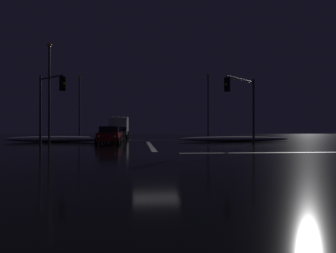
{
  "coord_description": "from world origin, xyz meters",
  "views": [
    {
      "loc": [
        -0.99,
        -17.96,
        1.4
      ],
      "look_at": [
        1.77,
        11.96,
        1.56
      ],
      "focal_mm": 34.74,
      "sensor_mm": 36.0,
      "label": 1
    }
  ],
  "objects_px": {
    "traffic_signal_ne": "(242,97)",
    "streetlamp_left_near": "(49,85)",
    "sedan_red": "(109,135)",
    "sedan_gray": "(120,133)",
    "traffic_signal_nw": "(50,97)",
    "sedan_black": "(114,134)",
    "box_truck": "(120,126)",
    "streetlamp_right_far": "(208,101)",
    "streetlamp_left_far": "(79,102)"
  },
  "relations": [
    {
      "from": "traffic_signal_ne",
      "to": "streetlamp_left_near",
      "type": "height_order",
      "value": "streetlamp_left_near"
    },
    {
      "from": "sedan_red",
      "to": "sedan_gray",
      "type": "height_order",
      "value": "same"
    },
    {
      "from": "sedan_gray",
      "to": "traffic_signal_nw",
      "type": "relative_size",
      "value": 0.77
    },
    {
      "from": "sedan_black",
      "to": "sedan_red",
      "type": "bearing_deg",
      "value": -89.26
    },
    {
      "from": "sedan_black",
      "to": "box_truck",
      "type": "bearing_deg",
      "value": 90.53
    },
    {
      "from": "streetlamp_right_far",
      "to": "sedan_red",
      "type": "bearing_deg",
      "value": -124.19
    },
    {
      "from": "sedan_black",
      "to": "traffic_signal_ne",
      "type": "xyz_separation_m",
      "value": [
        10.93,
        -9.85,
        3.08
      ]
    },
    {
      "from": "sedan_black",
      "to": "streetlamp_left_near",
      "type": "bearing_deg",
      "value": -151.25
    },
    {
      "from": "sedan_red",
      "to": "streetlamp_left_near",
      "type": "bearing_deg",
      "value": 152.36
    },
    {
      "from": "streetlamp_left_near",
      "to": "traffic_signal_ne",
      "type": "bearing_deg",
      "value": -21.57
    },
    {
      "from": "streetlamp_right_far",
      "to": "traffic_signal_ne",
      "type": "bearing_deg",
      "value": -95.39
    },
    {
      "from": "box_truck",
      "to": "traffic_signal_nw",
      "type": "height_order",
      "value": "traffic_signal_nw"
    },
    {
      "from": "sedan_red",
      "to": "sedan_gray",
      "type": "bearing_deg",
      "value": 88.75
    },
    {
      "from": "sedan_black",
      "to": "box_truck",
      "type": "relative_size",
      "value": 0.52
    },
    {
      "from": "streetlamp_left_near",
      "to": "streetlamp_left_far",
      "type": "bearing_deg",
      "value": 90.0
    },
    {
      "from": "streetlamp_right_far",
      "to": "traffic_signal_nw",
      "type": "bearing_deg",
      "value": -127.81
    },
    {
      "from": "sedan_black",
      "to": "streetlamp_left_far",
      "type": "bearing_deg",
      "value": 114.64
    },
    {
      "from": "streetlamp_left_far",
      "to": "sedan_gray",
      "type": "bearing_deg",
      "value": -48.85
    },
    {
      "from": "traffic_signal_ne",
      "to": "streetlamp_left_near",
      "type": "relative_size",
      "value": 0.58
    },
    {
      "from": "sedan_black",
      "to": "streetlamp_left_far",
      "type": "relative_size",
      "value": 0.48
    },
    {
      "from": "traffic_signal_ne",
      "to": "traffic_signal_nw",
      "type": "bearing_deg",
      "value": 178.34
    },
    {
      "from": "sedan_red",
      "to": "sedan_black",
      "type": "xyz_separation_m",
      "value": [
        -0.08,
        6.33,
        0.0
      ]
    },
    {
      "from": "traffic_signal_ne",
      "to": "streetlamp_left_near",
      "type": "bearing_deg",
      "value": 158.43
    },
    {
      "from": "sedan_gray",
      "to": "streetlamp_left_near",
      "type": "height_order",
      "value": "streetlamp_left_near"
    },
    {
      "from": "sedan_gray",
      "to": "traffic_signal_ne",
      "type": "height_order",
      "value": "traffic_signal_ne"
    },
    {
      "from": "sedan_gray",
      "to": "streetlamp_right_far",
      "type": "bearing_deg",
      "value": 29.17
    },
    {
      "from": "sedan_red",
      "to": "streetlamp_right_far",
      "type": "relative_size",
      "value": 0.45
    },
    {
      "from": "sedan_red",
      "to": "traffic_signal_nw",
      "type": "height_order",
      "value": "traffic_signal_nw"
    },
    {
      "from": "box_truck",
      "to": "streetlamp_right_far",
      "type": "xyz_separation_m",
      "value": [
        13.19,
        -0.45,
        3.85
      ]
    },
    {
      "from": "box_truck",
      "to": "streetlamp_left_near",
      "type": "relative_size",
      "value": 0.86
    },
    {
      "from": "box_truck",
      "to": "streetlamp_right_far",
      "type": "height_order",
      "value": "streetlamp_right_far"
    },
    {
      "from": "sedan_gray",
      "to": "sedan_red",
      "type": "bearing_deg",
      "value": -91.25
    },
    {
      "from": "sedan_red",
      "to": "traffic_signal_ne",
      "type": "bearing_deg",
      "value": -18.0
    },
    {
      "from": "box_truck",
      "to": "streetlamp_left_far",
      "type": "distance_m",
      "value": 6.74
    },
    {
      "from": "sedan_red",
      "to": "sedan_black",
      "type": "bearing_deg",
      "value": 90.74
    },
    {
      "from": "sedan_red",
      "to": "streetlamp_left_near",
      "type": "distance_m",
      "value": 8.19
    },
    {
      "from": "streetlamp_right_far",
      "to": "box_truck",
      "type": "bearing_deg",
      "value": 178.06
    },
    {
      "from": "sedan_red",
      "to": "streetlamp_left_far",
      "type": "relative_size",
      "value": 0.48
    },
    {
      "from": "sedan_gray",
      "to": "traffic_signal_ne",
      "type": "distance_m",
      "value": 19.05
    },
    {
      "from": "sedan_gray",
      "to": "streetlamp_left_near",
      "type": "bearing_deg",
      "value": -124.89
    },
    {
      "from": "traffic_signal_nw",
      "to": "streetlamp_left_far",
      "type": "distance_m",
      "value": 22.31
    },
    {
      "from": "sedan_red",
      "to": "streetlamp_right_far",
      "type": "bearing_deg",
      "value": 55.81
    },
    {
      "from": "streetlamp_left_near",
      "to": "sedan_gray",
      "type": "bearing_deg",
      "value": 55.11
    },
    {
      "from": "traffic_signal_nw",
      "to": "streetlamp_right_far",
      "type": "distance_m",
      "value": 28.15
    },
    {
      "from": "traffic_signal_ne",
      "to": "streetlamp_right_far",
      "type": "distance_m",
      "value": 22.8
    },
    {
      "from": "sedan_gray",
      "to": "streetlamp_right_far",
      "type": "distance_m",
      "value": 15.33
    },
    {
      "from": "sedan_red",
      "to": "streetlamp_left_far",
      "type": "bearing_deg",
      "value": 107.28
    },
    {
      "from": "sedan_red",
      "to": "streetlamp_left_far",
      "type": "distance_m",
      "value": 20.5
    },
    {
      "from": "sedan_gray",
      "to": "traffic_signal_ne",
      "type": "xyz_separation_m",
      "value": [
        10.59,
        -15.54,
        3.08
      ]
    },
    {
      "from": "box_truck",
      "to": "streetlamp_left_near",
      "type": "bearing_deg",
      "value": -109.24
    }
  ]
}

